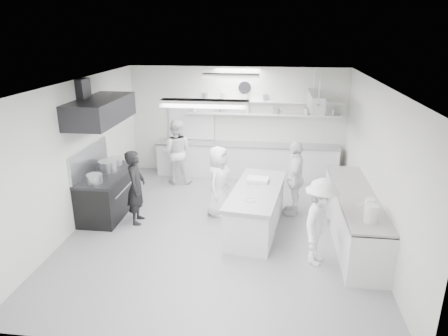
# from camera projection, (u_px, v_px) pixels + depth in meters

# --- Properties ---
(floor) EXTENTS (6.00, 7.00, 0.02)m
(floor) POSITION_uv_depth(u_px,v_px,m) (221.00, 227.00, 8.57)
(floor) COLOR #93959D
(floor) RESTS_ON ground
(ceiling) EXTENTS (6.00, 7.00, 0.02)m
(ceiling) POSITION_uv_depth(u_px,v_px,m) (221.00, 83.00, 7.58)
(ceiling) COLOR silver
(ceiling) RESTS_ON wall_back
(wall_back) EXTENTS (6.00, 0.04, 3.00)m
(wall_back) POSITION_uv_depth(u_px,v_px,m) (237.00, 121.00, 11.36)
(wall_back) COLOR silver
(wall_back) RESTS_ON floor
(wall_front) EXTENTS (6.00, 0.04, 3.00)m
(wall_front) POSITION_uv_depth(u_px,v_px,m) (182.00, 250.00, 4.80)
(wall_front) COLOR silver
(wall_front) RESTS_ON floor
(wall_left) EXTENTS (0.04, 7.00, 3.00)m
(wall_left) POSITION_uv_depth(u_px,v_px,m) (78.00, 154.00, 8.43)
(wall_left) COLOR silver
(wall_left) RESTS_ON floor
(wall_right) EXTENTS (0.04, 7.00, 3.00)m
(wall_right) POSITION_uv_depth(u_px,v_px,m) (377.00, 166.00, 7.73)
(wall_right) COLOR silver
(wall_right) RESTS_ON floor
(stove) EXTENTS (0.80, 1.80, 0.90)m
(stove) POSITION_uv_depth(u_px,v_px,m) (109.00, 194.00, 9.10)
(stove) COLOR black
(stove) RESTS_ON floor
(exhaust_hood) EXTENTS (0.85, 2.00, 0.50)m
(exhaust_hood) POSITION_uv_depth(u_px,v_px,m) (100.00, 110.00, 8.48)
(exhaust_hood) COLOR #232326
(exhaust_hood) RESTS_ON wall_left
(back_counter) EXTENTS (5.00, 0.60, 0.92)m
(back_counter) POSITION_uv_depth(u_px,v_px,m) (246.00, 160.00, 11.38)
(back_counter) COLOR silver
(back_counter) RESTS_ON floor
(shelf_lower) EXTENTS (4.20, 0.26, 0.04)m
(shelf_lower) POSITION_uv_depth(u_px,v_px,m) (262.00, 114.00, 11.07)
(shelf_lower) COLOR silver
(shelf_lower) RESTS_ON wall_back
(shelf_upper) EXTENTS (4.20, 0.26, 0.04)m
(shelf_upper) POSITION_uv_depth(u_px,v_px,m) (263.00, 101.00, 10.96)
(shelf_upper) COLOR silver
(shelf_upper) RESTS_ON wall_back
(pass_through_window) EXTENTS (1.30, 0.04, 1.00)m
(pass_through_window) POSITION_uv_depth(u_px,v_px,m) (191.00, 122.00, 11.51)
(pass_through_window) COLOR black
(pass_through_window) RESTS_ON wall_back
(wall_clock) EXTENTS (0.32, 0.05, 0.32)m
(wall_clock) POSITION_uv_depth(u_px,v_px,m) (245.00, 88.00, 10.99)
(wall_clock) COLOR silver
(wall_clock) RESTS_ON wall_back
(right_counter) EXTENTS (0.74, 3.30, 0.94)m
(right_counter) POSITION_uv_depth(u_px,v_px,m) (354.00, 218.00, 7.92)
(right_counter) COLOR silver
(right_counter) RESTS_ON floor
(pot_rack) EXTENTS (0.30, 1.60, 0.40)m
(pot_rack) POSITION_uv_depth(u_px,v_px,m) (315.00, 101.00, 9.83)
(pot_rack) COLOR #B3B5B9
(pot_rack) RESTS_ON ceiling
(light_fixture_front) EXTENTS (1.30, 0.25, 0.10)m
(light_fixture_front) POSITION_uv_depth(u_px,v_px,m) (204.00, 103.00, 5.92)
(light_fixture_front) COLOR silver
(light_fixture_front) RESTS_ON ceiling
(light_fixture_rear) EXTENTS (1.30, 0.25, 0.10)m
(light_fixture_rear) POSITION_uv_depth(u_px,v_px,m) (231.00, 76.00, 9.29)
(light_fixture_rear) COLOR silver
(light_fixture_rear) RESTS_ON ceiling
(prep_island) EXTENTS (1.15, 2.39, 0.85)m
(prep_island) POSITION_uv_depth(u_px,v_px,m) (256.00, 210.00, 8.38)
(prep_island) COLOR silver
(prep_island) RESTS_ON floor
(stove_pot) EXTENTS (0.41, 0.41, 0.29)m
(stove_pot) POSITION_uv_depth(u_px,v_px,m) (108.00, 167.00, 9.00)
(stove_pot) COLOR #B3B5B9
(stove_pot) RESTS_ON stove
(cook_stove) EXTENTS (0.44, 0.62, 1.60)m
(cook_stove) POSITION_uv_depth(u_px,v_px,m) (136.00, 187.00, 8.55)
(cook_stove) COLOR black
(cook_stove) RESTS_ON floor
(cook_back) EXTENTS (0.89, 0.72, 1.73)m
(cook_back) POSITION_uv_depth(u_px,v_px,m) (176.00, 152.00, 10.78)
(cook_back) COLOR white
(cook_back) RESTS_ON floor
(cook_island_left) EXTENTS (0.68, 0.88, 1.58)m
(cook_island_left) POSITION_uv_depth(u_px,v_px,m) (218.00, 181.00, 8.93)
(cook_island_left) COLOR white
(cook_island_left) RESTS_ON floor
(cook_island_right) EXTENTS (0.54, 1.04, 1.70)m
(cook_island_right) POSITION_uv_depth(u_px,v_px,m) (295.00, 178.00, 8.94)
(cook_island_right) COLOR white
(cook_island_right) RESTS_ON floor
(cook_right) EXTENTS (0.95, 1.18, 1.59)m
(cook_right) POSITION_uv_depth(u_px,v_px,m) (320.00, 222.00, 7.02)
(cook_right) COLOR white
(cook_right) RESTS_ON floor
(bowl_island_a) EXTENTS (0.29, 0.29, 0.06)m
(bowl_island_a) POSITION_uv_depth(u_px,v_px,m) (253.00, 187.00, 8.35)
(bowl_island_a) COLOR #B3B5B9
(bowl_island_a) RESTS_ON prep_island
(bowl_island_b) EXTENTS (0.28, 0.28, 0.07)m
(bowl_island_b) POSITION_uv_depth(u_px,v_px,m) (250.00, 201.00, 7.68)
(bowl_island_b) COLOR silver
(bowl_island_b) RESTS_ON prep_island
(bowl_right) EXTENTS (0.26, 0.26, 0.05)m
(bowl_right) POSITION_uv_depth(u_px,v_px,m) (363.00, 206.00, 7.25)
(bowl_right) COLOR silver
(bowl_right) RESTS_ON right_counter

